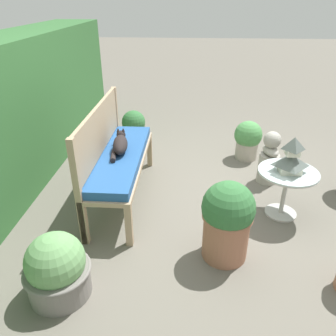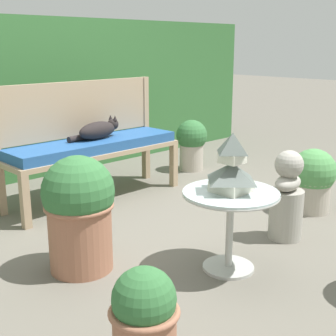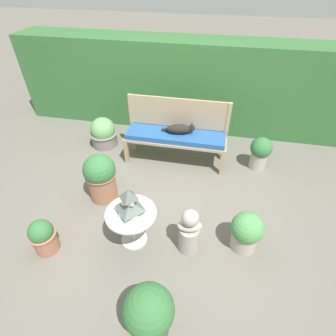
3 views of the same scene
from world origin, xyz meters
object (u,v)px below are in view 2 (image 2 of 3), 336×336
(cat, at_px, (98,130))
(garden_bust, at_px, (287,198))
(pagoda_birdhouse, at_px, (232,167))
(potted_plant_patio_mid, at_px, (192,143))
(potted_plant_bench_right, at_px, (313,179))
(patio_table, at_px, (230,209))
(garden_bench, at_px, (94,149))
(potted_plant_hedge_corner, at_px, (144,318))
(potted_plant_table_far, at_px, (79,211))

(cat, distance_m, garden_bust, 1.75)
(pagoda_birdhouse, distance_m, potted_plant_patio_mid, 2.38)
(cat, bearing_deg, garden_bust, -85.22)
(garden_bust, bearing_deg, cat, 91.31)
(potted_plant_bench_right, bearing_deg, patio_table, -172.34)
(garden_bench, xyz_separation_m, cat, (0.06, 0.02, 0.16))
(potted_plant_patio_mid, distance_m, potted_plant_bench_right, 1.61)
(patio_table, height_order, garden_bust, garden_bust)
(cat, height_order, potted_plant_hedge_corner, cat)
(potted_plant_table_far, xyz_separation_m, potted_plant_bench_right, (1.95, -0.46, -0.10))
(potted_plant_table_far, bearing_deg, patio_table, -44.67)
(cat, distance_m, patio_table, 1.73)
(potted_plant_bench_right, bearing_deg, pagoda_birdhouse, -172.34)
(patio_table, height_order, potted_plant_hedge_corner, patio_table)
(cat, relative_size, potted_plant_hedge_corner, 1.14)
(garden_bench, relative_size, potted_plant_hedge_corner, 3.51)
(garden_bench, bearing_deg, potted_plant_hedge_corner, -120.59)
(cat, bearing_deg, potted_plant_table_far, -139.42)
(garden_bust, bearing_deg, potted_plant_hedge_corner, 179.88)
(garden_bust, height_order, potted_plant_hedge_corner, garden_bust)
(garden_bench, height_order, potted_plant_hedge_corner, garden_bench)
(garden_bench, distance_m, garden_bust, 1.72)
(garden_bench, height_order, patio_table, garden_bench)
(cat, distance_m, potted_plant_patio_mid, 1.33)
(garden_bench, xyz_separation_m, patio_table, (-0.21, -1.67, -0.07))
(potted_plant_hedge_corner, bearing_deg, patio_table, 18.29)
(patio_table, xyz_separation_m, potted_plant_hedge_corner, (-0.97, -0.32, -0.16))
(patio_table, bearing_deg, potted_plant_hedge_corner, -161.71)
(cat, distance_m, potted_plant_bench_right, 1.87)
(pagoda_birdhouse, relative_size, potted_plant_bench_right, 0.67)
(potted_plant_hedge_corner, bearing_deg, pagoda_birdhouse, 18.29)
(potted_plant_table_far, bearing_deg, garden_bench, 50.56)
(cat, xyz_separation_m, potted_plant_patio_mid, (1.29, 0.08, -0.31))
(pagoda_birdhouse, distance_m, potted_plant_bench_right, 1.37)
(cat, xyz_separation_m, patio_table, (-0.27, -1.69, -0.22))
(potted_plant_patio_mid, xyz_separation_m, potted_plant_table_far, (-2.20, -1.13, 0.07))
(pagoda_birdhouse, relative_size, potted_plant_patio_mid, 0.64)
(potted_plant_patio_mid, relative_size, potted_plant_bench_right, 1.05)
(pagoda_birdhouse, relative_size, potted_plant_table_far, 0.49)
(cat, height_order, pagoda_birdhouse, pagoda_birdhouse)
(garden_bench, height_order, cat, cat)
(garden_bust, relative_size, potted_plant_table_far, 0.90)
(patio_table, relative_size, garden_bust, 0.90)
(garden_bust, height_order, potted_plant_table_far, potted_plant_table_far)
(patio_table, bearing_deg, potted_plant_patio_mid, 48.61)
(pagoda_birdhouse, xyz_separation_m, potted_plant_patio_mid, (1.56, 1.77, -0.34))
(garden_bench, relative_size, garden_bust, 2.53)
(cat, bearing_deg, potted_plant_hedge_corner, -130.13)
(patio_table, height_order, pagoda_birdhouse, pagoda_birdhouse)
(potted_plant_patio_mid, distance_m, potted_plant_table_far, 2.48)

